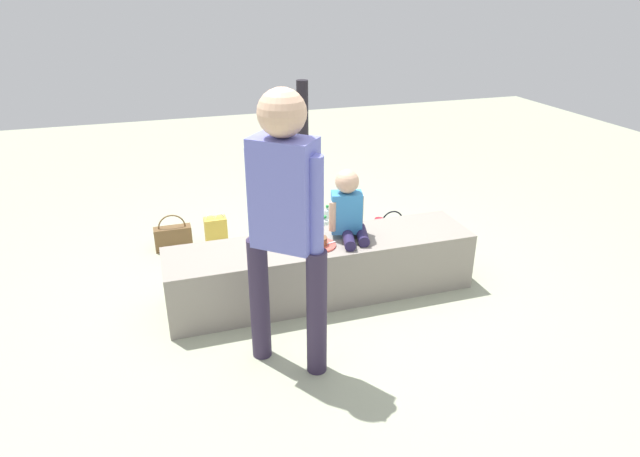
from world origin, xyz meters
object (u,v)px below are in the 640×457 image
water_bottle_near_gift (327,217)px  handbag_brown_canvas (173,237)px  cake_plate (320,243)px  handbag_black_leather (391,234)px  child_seated (348,209)px  cake_box_white (285,240)px  party_cup_red (379,223)px  adult_standing (285,211)px  gift_bag (216,232)px  water_bottle_far_side (325,227)px

water_bottle_near_gift → handbag_brown_canvas: handbag_brown_canvas is taller
cake_plate → handbag_black_leather: cake_plate is taller
child_seated → cake_box_white: (-0.25, 0.83, -0.58)m
handbag_black_leather → party_cup_red: bearing=80.6°
adult_standing → party_cup_red: (1.27, 1.61, -0.91)m
water_bottle_near_gift → handbag_brown_canvas: (-1.36, -0.03, 0.01)m
adult_standing → cake_plate: bearing=57.7°
handbag_black_leather → water_bottle_near_gift: bearing=122.9°
adult_standing → gift_bag: 1.89m
water_bottle_near_gift → cake_box_white: bearing=-150.9°
cake_plate → party_cup_red: bearing=48.6°
handbag_black_leather → cake_plate: bearing=-144.1°
water_bottle_far_side → handbag_brown_canvas: (-1.28, 0.16, 0.02)m
adult_standing → cake_plate: size_ratio=7.06×
handbag_brown_canvas → gift_bag: bearing=-8.5°
child_seated → water_bottle_far_side: size_ratio=2.46×
cake_box_white → adult_standing: bearing=-103.4°
adult_standing → water_bottle_near_gift: (0.83, 1.77, -0.86)m
child_seated → water_bottle_far_side: bearing=81.9°
gift_bag → party_cup_red: 1.46m
party_cup_red → cake_box_white: (-0.91, -0.09, 0.01)m
child_seated → water_bottle_near_gift: size_ratio=2.30×
water_bottle_near_gift → handbag_black_leather: 0.69m
water_bottle_near_gift → cake_box_white: size_ratio=0.63×
handbag_brown_canvas → adult_standing: bearing=-72.8°
cake_plate → water_bottle_far_side: (0.36, 0.98, -0.35)m
cake_box_white → handbag_black_leather: handbag_black_leather is taller
adult_standing → handbag_black_leather: bearing=44.9°
party_cup_red → cake_box_white: size_ratio=0.28×
cake_plate → cake_box_white: cake_plate is taller
child_seated → cake_box_white: size_ratio=1.44×
adult_standing → handbag_black_leather: (1.20, 1.20, -0.83)m
gift_bag → water_bottle_far_side: 0.93m
cake_plate → child_seated: bearing=19.0°
party_cup_red → handbag_black_leather: (-0.07, -0.41, 0.08)m
handbag_black_leather → gift_bag: bearing=160.5°
handbag_black_leather → water_bottle_far_side: bearing=139.9°
adult_standing → handbag_black_leather: 1.88m
cake_box_white → party_cup_red: bearing=5.9°
child_seated → handbag_brown_canvas: (-1.15, 1.05, -0.52)m
gift_bag → adult_standing: bearing=-83.6°
adult_standing → handbag_black_leather: adult_standing is taller
cake_box_white → cake_plate: bearing=-88.6°
cake_plate → party_cup_red: (0.88, 1.00, -0.39)m
water_bottle_near_gift → handbag_brown_canvas: bearing=-178.6°
handbag_black_leather → child_seated: bearing=-138.9°
child_seated → water_bottle_far_side: 1.06m
cake_plate → party_cup_red: size_ratio=2.41×
gift_bag → water_bottle_near_gift: size_ratio=1.38×
party_cup_red → handbag_black_leather: 0.42m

